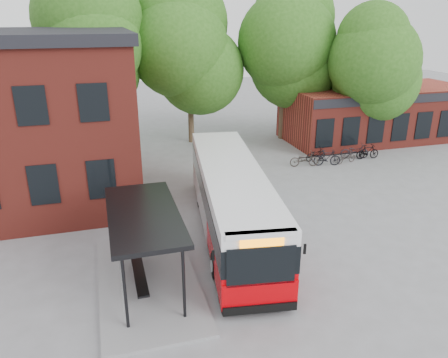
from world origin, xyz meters
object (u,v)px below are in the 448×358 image
object	(u,v)px
bicycle_0	(304,159)
bicycle_7	(368,152)
city_bus	(231,201)
bicycle_4	(346,157)
bicycle_6	(355,151)
bicycle_2	(316,154)
bus_shelter	(146,249)
bicycle_1	(327,158)

from	to	relation	value
bicycle_0	bicycle_7	distance (m)	4.81
city_bus	bicycle_4	distance (m)	12.43
bicycle_4	bicycle_7	distance (m)	1.90
bicycle_6	bicycle_0	bearing A→B (deg)	113.52
bicycle_4	bicycle_7	size ratio (longest dim) A/B	0.94
bicycle_6	bicycle_7	world-z (taller)	bicycle_6
bicycle_0	bicycle_7	bearing A→B (deg)	-77.63
bicycle_0	bicycle_6	world-z (taller)	bicycle_6
city_bus	bicycle_2	distance (m)	11.84
bicycle_2	bicycle_4	bearing A→B (deg)	-139.07
bus_shelter	bicycle_7	distance (m)	19.20
bicycle_1	bicycle_4	bearing A→B (deg)	-73.07
bicycle_1	bicycle_2	world-z (taller)	bicycle_1
city_bus	bus_shelter	bearing A→B (deg)	-135.82
city_bus	bicycle_4	world-z (taller)	city_bus
bicycle_2	city_bus	bearing A→B (deg)	117.81
bicycle_6	bicycle_2	bearing A→B (deg)	98.67
bicycle_1	bicycle_7	xyz separation A→B (m)	(3.31, 0.48, -0.03)
bus_shelter	bicycle_1	bearing A→B (deg)	38.29
bicycle_4	bicycle_6	bearing A→B (deg)	-67.35
city_bus	bicycle_7	distance (m)	14.18
bicycle_1	bicycle_6	world-z (taller)	bicycle_1
bicycle_2	bicycle_1	bearing A→B (deg)	173.69
bicycle_0	bicycle_1	distance (m)	1.52
bicycle_6	bicycle_7	distance (m)	0.85
bicycle_0	bicycle_4	size ratio (longest dim) A/B	1.20
bicycle_2	bicycle_4	xyz separation A→B (m)	(1.66, -1.06, -0.03)
bicycle_4	bicycle_6	world-z (taller)	bicycle_6
bicycle_4	bicycle_2	bearing A→B (deg)	45.60
bus_shelter	bicycle_2	world-z (taller)	bus_shelter
bus_shelter	bicycle_7	world-z (taller)	bus_shelter
bus_shelter	bicycle_0	world-z (taller)	bus_shelter
bicycle_1	bicycle_6	distance (m)	2.68
bus_shelter	bicycle_0	xyz separation A→B (m)	(11.23, 10.29, -0.96)
city_bus	bicycle_0	distance (m)	10.29
bicycle_0	bicycle_4	xyz separation A→B (m)	(2.95, -0.15, -0.08)
bus_shelter	city_bus	world-z (taller)	city_bus
bicycle_4	bicycle_7	xyz separation A→B (m)	(1.86, 0.38, 0.09)
bicycle_0	bicycle_2	distance (m)	1.58
bicycle_2	bicycle_6	distance (m)	2.77
bicycle_0	bicycle_7	world-z (taller)	bicycle_7
city_bus	bicycle_1	world-z (taller)	city_bus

